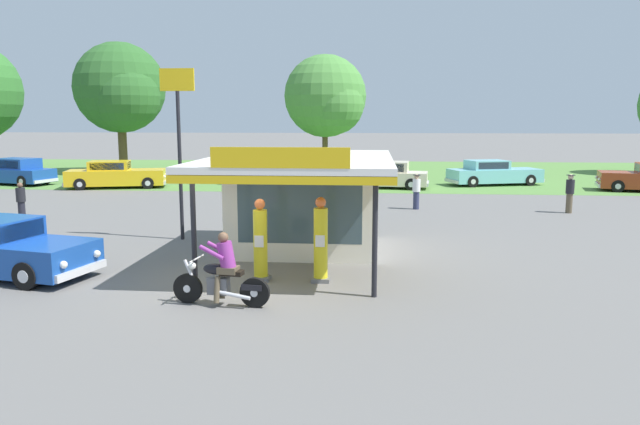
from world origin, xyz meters
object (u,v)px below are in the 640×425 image
at_px(parked_car_back_row_centre_right, 12,172).
at_px(motorcycle_with_rider, 222,275).
at_px(gas_pump_offside, 321,243).
at_px(parked_car_back_row_left, 493,174).
at_px(gas_pump_nearside, 260,243).
at_px(bystander_strolling_foreground, 416,191).
at_px(parked_car_back_row_right, 266,171).
at_px(roadside_pole_sign, 179,126).
at_px(parked_car_back_row_far_right, 115,175).
at_px(bystander_chatting_near_pumps, 21,201).
at_px(bystander_admiring_sedan, 570,192).
at_px(parked_car_back_row_centre, 382,176).

bearing_deg(parked_car_back_row_centre_right, motorcycle_with_rider, -50.33).
distance_m(gas_pump_offside, parked_car_back_row_left, 23.67).
height_order(gas_pump_nearside, bystander_strolling_foreground, gas_pump_nearside).
xyz_separation_m(gas_pump_offside, parked_car_back_row_right, (-5.28, 22.27, -0.23)).
bearing_deg(roadside_pole_sign, motorcycle_with_rider, -65.91).
relative_size(parked_car_back_row_right, parked_car_back_row_far_right, 0.88).
relative_size(parked_car_back_row_centre_right, bystander_chatting_near_pumps, 3.82).
relative_size(parked_car_back_row_centre_right, bystander_admiring_sedan, 3.53).
distance_m(gas_pump_offside, bystander_strolling_foreground, 12.45).
bearing_deg(motorcycle_with_rider, bystander_admiring_sedan, 50.11).
distance_m(parked_car_back_row_centre, parked_car_back_row_centre_right, 22.02).
bearing_deg(bystander_chatting_near_pumps, parked_car_back_row_centre, 41.78).
bearing_deg(parked_car_back_row_centre, bystander_strolling_foreground, -80.26).
bearing_deg(parked_car_back_row_right, gas_pump_offside, -76.67).
bearing_deg(parked_car_back_row_centre, bystander_chatting_near_pumps, -138.22).
height_order(gas_pump_offside, parked_car_back_row_centre, gas_pump_offside).
relative_size(bystander_chatting_near_pumps, roadside_pole_sign, 0.27).
height_order(gas_pump_offside, parked_car_back_row_far_right, gas_pump_offside).
distance_m(motorcycle_with_rider, parked_car_back_row_right, 24.55).
distance_m(gas_pump_offside, bystander_admiring_sedan, 14.89).
relative_size(gas_pump_nearside, parked_car_back_row_far_right, 0.35).
bearing_deg(bystander_admiring_sedan, parked_car_back_row_left, 95.70).
xyz_separation_m(motorcycle_with_rider, parked_car_back_row_far_right, (-11.41, 20.86, 0.05)).
bearing_deg(motorcycle_with_rider, parked_car_back_row_centre_right, 129.67).
bearing_deg(motorcycle_with_rider, parked_car_back_row_far_right, 118.67).
bearing_deg(parked_car_back_row_centre_right, bystander_strolling_foreground, -18.92).
xyz_separation_m(bystander_strolling_foreground, roadside_pole_sign, (-8.09, -7.31, 2.87)).
relative_size(gas_pump_offside, parked_car_back_row_far_right, 0.36).
relative_size(gas_pump_offside, bystander_strolling_foreground, 1.36).
bearing_deg(parked_car_back_row_centre, gas_pump_nearside, -99.15).
distance_m(parked_car_back_row_centre_right, roadside_pole_sign, 21.87).
bearing_deg(parked_car_back_row_right, roadside_pole_sign, -88.91).
height_order(motorcycle_with_rider, bystander_chatting_near_pumps, motorcycle_with_rider).
bearing_deg(roadside_pole_sign, bystander_chatting_near_pumps, 158.24).
relative_size(gas_pump_nearside, motorcycle_with_rider, 0.94).
bearing_deg(bystander_chatting_near_pumps, roadside_pole_sign, -21.76).
distance_m(bystander_chatting_near_pumps, roadside_pole_sign, 8.32).
xyz_separation_m(parked_car_back_row_centre, bystander_strolling_foreground, (1.38, -8.04, 0.11)).
distance_m(parked_car_back_row_left, bystander_admiring_sedan, 10.67).
bearing_deg(parked_car_back_row_right, bystander_admiring_sedan, -36.14).
distance_m(motorcycle_with_rider, parked_car_back_row_left, 26.29).
distance_m(parked_car_back_row_centre, bystander_chatting_near_pumps, 18.71).
xyz_separation_m(gas_pump_nearside, parked_car_back_row_right, (-3.81, 22.27, -0.20)).
bearing_deg(gas_pump_nearside, bystander_strolling_foreground, 69.04).
bearing_deg(bystander_strolling_foreground, parked_car_back_row_centre_right, 161.08).
height_order(parked_car_back_row_centre, parked_car_back_row_centre_right, parked_car_back_row_centre_right).
distance_m(parked_car_back_row_centre, parked_car_back_row_right, 7.37).
relative_size(motorcycle_with_rider, bystander_chatting_near_pumps, 1.43).
height_order(bystander_strolling_foreground, bystander_admiring_sedan, bystander_admiring_sedan).
relative_size(gas_pump_offside, roadside_pole_sign, 0.38).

